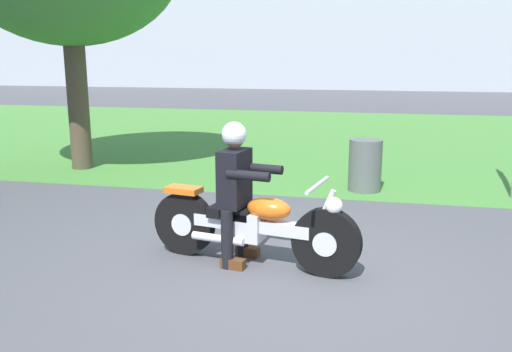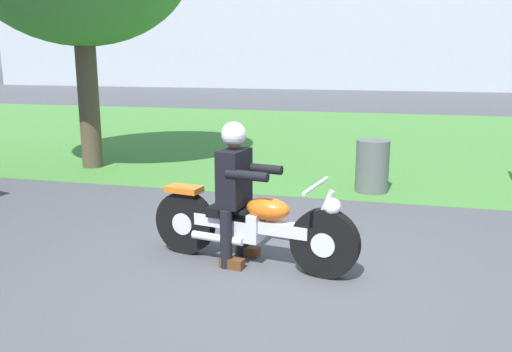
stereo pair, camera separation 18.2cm
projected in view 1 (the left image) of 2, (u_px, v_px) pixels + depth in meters
ground at (278, 283)px, 4.88m from camera, size 120.00×120.00×0.00m
grass_verge at (341, 137)px, 13.48m from camera, size 60.00×12.00×0.01m
motorcycle_lead at (252, 226)px, 5.24m from camera, size 2.15×0.71×0.89m
rider_lead at (236, 182)px, 5.21m from camera, size 0.60×0.53×1.41m
trash_can at (365, 165)px, 8.11m from camera, size 0.50×0.50×0.79m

